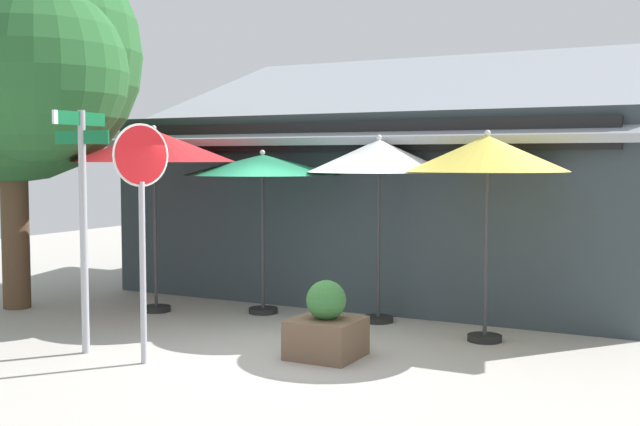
% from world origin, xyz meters
% --- Properties ---
extents(ground_plane, '(28.00, 28.00, 0.10)m').
position_xyz_m(ground_plane, '(0.00, 0.00, -0.05)').
color(ground_plane, '#ADA8A0').
extents(cafe_building, '(9.15, 5.80, 4.50)m').
position_xyz_m(cafe_building, '(-0.42, 5.08, 1.61)').
color(cafe_building, '#333D42').
rests_on(cafe_building, ground).
extents(street_sign_post, '(0.80, 0.86, 2.92)m').
position_xyz_m(street_sign_post, '(-2.00, -1.33, 1.78)').
color(street_sign_post, '#A8AAB2').
rests_on(street_sign_post, ground).
extents(stop_sign, '(0.24, 0.68, 2.74)m').
position_xyz_m(stop_sign, '(-1.05, -1.39, 1.88)').
color(stop_sign, '#A8AAB2').
rests_on(stop_sign, ground).
extents(patio_umbrella_crimson_left, '(2.48, 2.48, 2.84)m').
position_xyz_m(patio_umbrella_crimson_left, '(-2.92, 1.13, 2.52)').
color(patio_umbrella_crimson_left, black).
rests_on(patio_umbrella_crimson_left, ground).
extents(patio_umbrella_forest_green_center, '(2.37, 2.37, 2.47)m').
position_xyz_m(patio_umbrella_forest_green_center, '(-1.39, 1.77, 2.23)').
color(patio_umbrella_forest_green_center, black).
rests_on(patio_umbrella_forest_green_center, ground).
extents(patio_umbrella_ivory_right, '(2.05, 2.05, 2.68)m').
position_xyz_m(patio_umbrella_ivory_right, '(0.41, 1.98, 2.36)').
color(patio_umbrella_ivory_right, black).
rests_on(patio_umbrella_ivory_right, ground).
extents(patio_umbrella_mustard_far_right, '(2.06, 2.06, 2.71)m').
position_xyz_m(patio_umbrella_mustard_far_right, '(2.10, 1.51, 2.39)').
color(patio_umbrella_mustard_far_right, black).
rests_on(patio_umbrella_mustard_far_right, ground).
extents(shade_tree, '(4.38, 4.00, 5.97)m').
position_xyz_m(shade_tree, '(-4.83, 0.25, 3.87)').
color(shade_tree, brown).
rests_on(shade_tree, ground).
extents(sidewalk_planter, '(0.78, 0.78, 0.92)m').
position_xyz_m(sidewalk_planter, '(0.67, -0.17, 0.35)').
color(sidewalk_planter, brown).
rests_on(sidewalk_planter, ground).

